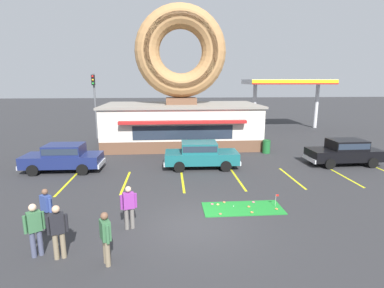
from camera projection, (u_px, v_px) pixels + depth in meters
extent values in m
plane|color=#2D2D30|center=(196.00, 225.00, 11.10)|extent=(160.00, 160.00, 0.00)
cube|color=brown|center=(181.00, 139.00, 24.65)|extent=(12.00, 6.00, 0.90)
cube|color=silver|center=(181.00, 120.00, 24.32)|extent=(12.00, 6.00, 2.30)
cube|color=gray|center=(181.00, 105.00, 24.06)|extent=(12.30, 6.30, 0.16)
cube|color=#B21E1E|center=(183.00, 122.00, 21.04)|extent=(9.00, 0.60, 0.20)
cube|color=#232D3D|center=(183.00, 133.00, 21.48)|extent=(7.20, 0.03, 1.00)
cube|color=brown|center=(181.00, 101.00, 23.99)|extent=(2.40, 1.80, 0.50)
torus|color=#B27F4C|center=(181.00, 52.00, 23.19)|extent=(7.10, 1.90, 7.10)
torus|color=#936038|center=(181.00, 51.00, 22.77)|extent=(6.25, 1.05, 6.24)
cube|color=#1E842D|center=(243.00, 208.00, 12.51)|extent=(3.32, 1.42, 0.03)
torus|color=#D8667F|center=(253.00, 202.00, 13.06)|extent=(0.13, 0.13, 0.04)
torus|color=#D17F47|center=(249.00, 207.00, 12.59)|extent=(0.13, 0.13, 0.04)
torus|color=#D17F47|center=(224.00, 202.00, 13.05)|extent=(0.13, 0.13, 0.04)
torus|color=#D8667F|center=(212.00, 204.00, 12.85)|extent=(0.13, 0.13, 0.04)
torus|color=#D17F47|center=(277.00, 209.00, 12.37)|extent=(0.13, 0.13, 0.04)
torus|color=#E5C666|center=(218.00, 204.00, 12.81)|extent=(0.13, 0.13, 0.04)
torus|color=#A5724C|center=(220.00, 214.00, 11.91)|extent=(0.13, 0.13, 0.04)
torus|color=#D17F47|center=(252.00, 212.00, 12.06)|extent=(0.13, 0.13, 0.04)
sphere|color=white|center=(234.00, 206.00, 12.63)|extent=(0.04, 0.04, 0.04)
cylinder|color=silver|center=(276.00, 200.00, 12.58)|extent=(0.01, 0.01, 0.55)
cube|color=red|center=(277.00, 195.00, 12.54)|extent=(0.12, 0.01, 0.08)
cube|color=black|center=(343.00, 154.00, 18.90)|extent=(4.42, 1.82, 0.68)
cube|color=black|center=(347.00, 144.00, 18.78)|extent=(2.12, 1.59, 0.60)
cube|color=#232D3D|center=(347.00, 144.00, 18.78)|extent=(2.04, 1.61, 0.36)
cube|color=silver|center=(309.00, 159.00, 18.75)|extent=(0.12, 1.67, 0.24)
cube|color=silver|center=(376.00, 157.00, 19.15)|extent=(0.12, 1.67, 0.24)
cylinder|color=black|center=(330.00, 164.00, 17.99)|extent=(0.64, 0.23, 0.64)
cylinder|color=black|center=(315.00, 157.00, 19.71)|extent=(0.64, 0.23, 0.64)
cylinder|color=black|center=(373.00, 163.00, 18.24)|extent=(0.64, 0.23, 0.64)
cylinder|color=black|center=(355.00, 156.00, 19.95)|extent=(0.64, 0.23, 0.64)
cube|color=#196066|center=(202.00, 157.00, 18.22)|extent=(4.45, 1.88, 0.68)
cube|color=#196066|center=(199.00, 147.00, 18.08)|extent=(2.14, 1.62, 0.60)
cube|color=#232D3D|center=(199.00, 147.00, 18.07)|extent=(2.06, 1.64, 0.36)
cube|color=silver|center=(238.00, 160.00, 18.38)|extent=(0.14, 1.67, 0.24)
cube|color=silver|center=(165.00, 161.00, 18.16)|extent=(0.14, 1.67, 0.24)
cylinder|color=black|center=(221.00, 158.00, 19.22)|extent=(0.65, 0.24, 0.64)
cylinder|color=black|center=(226.00, 166.00, 17.50)|extent=(0.65, 0.24, 0.64)
cylinder|color=black|center=(179.00, 159.00, 19.08)|extent=(0.65, 0.24, 0.64)
cylinder|color=black|center=(179.00, 167.00, 17.36)|extent=(0.65, 0.24, 0.64)
cube|color=navy|center=(63.00, 160.00, 17.56)|extent=(4.43, 1.84, 0.68)
cube|color=navy|center=(64.00, 149.00, 17.43)|extent=(2.13, 1.60, 0.60)
cube|color=#232D3D|center=(64.00, 149.00, 17.43)|extent=(2.05, 1.62, 0.36)
cube|color=silver|center=(24.00, 165.00, 17.48)|extent=(0.13, 1.67, 0.24)
cube|color=silver|center=(102.00, 163.00, 17.74)|extent=(0.13, 1.67, 0.24)
cylinder|color=black|center=(33.00, 170.00, 16.69)|extent=(0.64, 0.23, 0.64)
cylinder|color=black|center=(46.00, 162.00, 18.41)|extent=(0.64, 0.23, 0.64)
cylinder|color=black|center=(82.00, 170.00, 16.85)|extent=(0.64, 0.23, 0.64)
cylinder|color=black|center=(91.00, 161.00, 18.57)|extent=(0.64, 0.23, 0.64)
cylinder|color=#232328|center=(49.00, 221.00, 10.55)|extent=(0.15, 0.15, 0.77)
cylinder|color=#232328|center=(46.00, 220.00, 10.66)|extent=(0.15, 0.15, 0.77)
cube|color=#33478C|center=(46.00, 203.00, 10.46)|extent=(0.45, 0.43, 0.57)
cylinder|color=#33478C|center=(50.00, 205.00, 10.33)|extent=(0.10, 0.10, 0.52)
cylinder|color=#33478C|center=(42.00, 202.00, 10.61)|extent=(0.10, 0.10, 0.52)
sphere|color=brown|center=(45.00, 192.00, 10.37)|extent=(0.21, 0.21, 0.21)
cylinder|color=#474C66|center=(33.00, 245.00, 9.01)|extent=(0.15, 0.15, 0.83)
cylinder|color=#474C66|center=(40.00, 242.00, 9.13)|extent=(0.15, 0.15, 0.83)
cube|color=#386B42|center=(34.00, 221.00, 8.92)|extent=(0.45, 0.41, 0.61)
cylinder|color=#386B42|center=(25.00, 225.00, 8.78)|extent=(0.10, 0.10, 0.56)
cylinder|color=#386B42|center=(43.00, 220.00, 9.08)|extent=(0.10, 0.10, 0.56)
sphere|color=beige|center=(32.00, 208.00, 8.83)|extent=(0.22, 0.22, 0.22)
cylinder|color=#7F7056|center=(56.00, 246.00, 8.92)|extent=(0.15, 0.15, 0.84)
cylinder|color=#7F7056|center=(63.00, 245.00, 8.99)|extent=(0.15, 0.15, 0.84)
cube|color=black|center=(57.00, 223.00, 8.80)|extent=(0.44, 0.35, 0.61)
cylinder|color=black|center=(48.00, 226.00, 8.71)|extent=(0.10, 0.10, 0.56)
cylinder|color=black|center=(66.00, 223.00, 8.90)|extent=(0.10, 0.10, 0.56)
sphere|color=tan|center=(56.00, 209.00, 8.71)|extent=(0.22, 0.22, 0.22)
cylinder|color=#7F7056|center=(108.00, 253.00, 8.58)|extent=(0.15, 0.15, 0.80)
cylinder|color=#7F7056|center=(106.00, 250.00, 8.75)|extent=(0.15, 0.15, 0.80)
cube|color=#386B42|center=(105.00, 230.00, 8.52)|extent=(0.38, 0.45, 0.58)
cylinder|color=#386B42|center=(108.00, 235.00, 8.31)|extent=(0.10, 0.10, 0.54)
cylinder|color=#386B42|center=(103.00, 227.00, 8.73)|extent=(0.10, 0.10, 0.54)
sphere|color=brown|center=(104.00, 216.00, 8.43)|extent=(0.21, 0.21, 0.21)
cylinder|color=slate|center=(127.00, 219.00, 10.72)|extent=(0.15, 0.15, 0.79)
cylinder|color=slate|center=(132.00, 218.00, 10.79)|extent=(0.15, 0.15, 0.79)
cube|color=#8C3393|center=(129.00, 201.00, 10.61)|extent=(0.43, 0.34, 0.58)
cylinder|color=#8C3393|center=(121.00, 202.00, 10.53)|extent=(0.10, 0.10, 0.53)
cylinder|color=#8C3393|center=(136.00, 200.00, 10.71)|extent=(0.10, 0.10, 0.53)
sphere|color=beige|center=(128.00, 189.00, 10.52)|extent=(0.21, 0.21, 0.21)
cylinder|color=#1E662D|center=(266.00, 147.00, 21.89)|extent=(0.56, 0.56, 0.95)
torus|color=#123D1B|center=(267.00, 140.00, 21.79)|extent=(0.57, 0.57, 0.05)
cylinder|color=#595B60|center=(95.00, 107.00, 26.82)|extent=(0.16, 0.16, 5.80)
cube|color=black|center=(93.00, 80.00, 26.15)|extent=(0.28, 0.24, 0.90)
sphere|color=red|center=(93.00, 76.00, 25.97)|extent=(0.18, 0.18, 0.18)
sphere|color=orange|center=(93.00, 80.00, 26.04)|extent=(0.18, 0.18, 0.18)
sphere|color=green|center=(93.00, 83.00, 26.10)|extent=(0.18, 0.18, 0.18)
cylinder|color=silver|center=(254.00, 107.00, 32.57)|extent=(0.40, 0.40, 4.80)
cylinder|color=silver|center=(316.00, 106.00, 33.11)|extent=(0.40, 0.40, 4.80)
cube|color=silver|center=(287.00, 82.00, 32.28)|extent=(9.00, 4.40, 0.50)
cube|color=yellow|center=(296.00, 82.00, 30.12)|extent=(9.00, 0.04, 0.44)
cube|color=red|center=(296.00, 84.00, 30.13)|extent=(9.00, 0.04, 0.12)
cube|color=yellow|center=(67.00, 184.00, 15.49)|extent=(0.12, 3.60, 0.01)
cube|color=yellow|center=(126.00, 182.00, 15.72)|extent=(0.12, 3.60, 0.01)
cube|color=yellow|center=(183.00, 181.00, 15.95)|extent=(0.12, 3.60, 0.01)
cube|color=yellow|center=(238.00, 179.00, 16.18)|extent=(0.12, 3.60, 0.01)
cube|color=yellow|center=(292.00, 178.00, 16.41)|extent=(0.12, 3.60, 0.01)
cube|color=yellow|center=(344.00, 177.00, 16.64)|extent=(0.12, 3.60, 0.01)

